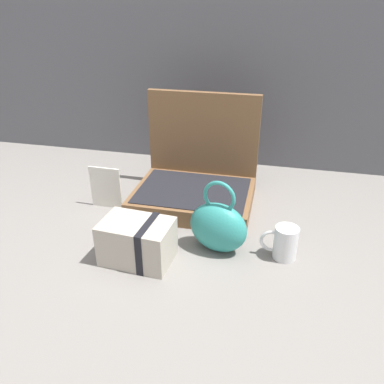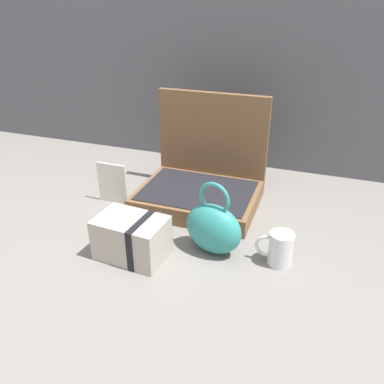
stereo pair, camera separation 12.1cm
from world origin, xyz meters
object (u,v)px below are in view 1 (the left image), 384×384
object	(u,v)px
open_suitcase	(196,180)
coffee_mug	(284,243)
info_card_left	(106,188)
cream_toiletry_bag	(138,242)
teal_pouch_handbag	(218,226)

from	to	relation	value
open_suitcase	coffee_mug	size ratio (longest dim) A/B	3.87
coffee_mug	info_card_left	world-z (taller)	info_card_left
cream_toiletry_bag	info_card_left	world-z (taller)	info_card_left
cream_toiletry_bag	coffee_mug	bearing A→B (deg)	14.70
cream_toiletry_bag	open_suitcase	bearing A→B (deg)	78.65
info_card_left	teal_pouch_handbag	bearing A→B (deg)	-19.95
open_suitcase	teal_pouch_handbag	world-z (taller)	open_suitcase
open_suitcase	coffee_mug	distance (m)	0.43
teal_pouch_handbag	coffee_mug	bearing A→B (deg)	1.54
info_card_left	coffee_mug	bearing A→B (deg)	-13.29
coffee_mug	teal_pouch_handbag	bearing A→B (deg)	-178.46
coffee_mug	open_suitcase	bearing A→B (deg)	138.11
teal_pouch_handbag	info_card_left	distance (m)	0.46
open_suitcase	cream_toiletry_bag	xyz separation A→B (m)	(-0.08, -0.40, -0.02)
cream_toiletry_bag	teal_pouch_handbag	bearing A→B (deg)	25.53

